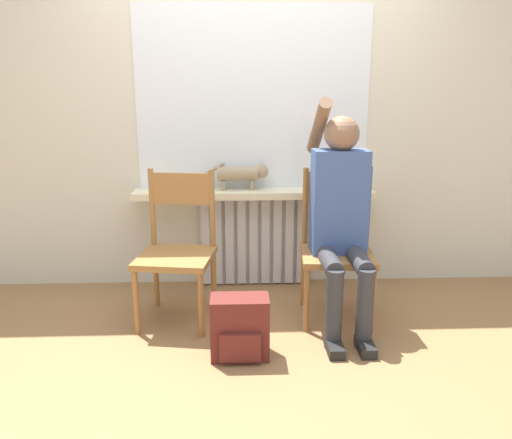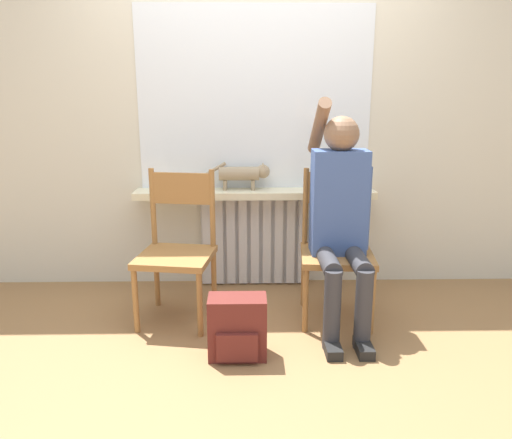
{
  "view_description": "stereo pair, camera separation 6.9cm",
  "coord_description": "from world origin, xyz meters",
  "px_view_note": "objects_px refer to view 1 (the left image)",
  "views": [
    {
      "loc": [
        -0.13,
        -2.5,
        1.46
      ],
      "look_at": [
        0.0,
        0.67,
        0.64
      ],
      "focal_mm": 35.0,
      "sensor_mm": 36.0,
      "label": 1
    },
    {
      "loc": [
        -0.06,
        -2.5,
        1.46
      ],
      "look_at": [
        0.0,
        0.67,
        0.64
      ],
      "focal_mm": 35.0,
      "sensor_mm": 36.0,
      "label": 2
    }
  ],
  "objects_px": {
    "chair_right": "(337,246)",
    "person": "(341,212)",
    "chair_left": "(177,248)",
    "backpack": "(240,328)",
    "cat": "(243,173)"
  },
  "relations": [
    {
      "from": "person",
      "to": "backpack",
      "type": "bearing_deg",
      "value": -146.68
    },
    {
      "from": "chair_left",
      "to": "chair_right",
      "type": "distance_m",
      "value": 1.03
    },
    {
      "from": "person",
      "to": "backpack",
      "type": "distance_m",
      "value": 0.94
    },
    {
      "from": "chair_left",
      "to": "cat",
      "type": "distance_m",
      "value": 0.8
    },
    {
      "from": "cat",
      "to": "backpack",
      "type": "bearing_deg",
      "value": -92.05
    },
    {
      "from": "chair_left",
      "to": "backpack",
      "type": "xyz_separation_m",
      "value": [
        0.39,
        -0.52,
        -0.31
      ]
    },
    {
      "from": "chair_left",
      "to": "person",
      "type": "height_order",
      "value": "person"
    },
    {
      "from": "chair_left",
      "to": "chair_right",
      "type": "height_order",
      "value": "same"
    },
    {
      "from": "chair_left",
      "to": "backpack",
      "type": "relative_size",
      "value": 2.72
    },
    {
      "from": "chair_right",
      "to": "person",
      "type": "distance_m",
      "value": 0.27
    },
    {
      "from": "backpack",
      "to": "chair_right",
      "type": "bearing_deg",
      "value": 39.41
    },
    {
      "from": "chair_right",
      "to": "chair_left",
      "type": "bearing_deg",
      "value": -175.13
    },
    {
      "from": "chair_right",
      "to": "cat",
      "type": "xyz_separation_m",
      "value": [
        -0.6,
        0.55,
        0.39
      ]
    },
    {
      "from": "chair_right",
      "to": "backpack",
      "type": "relative_size",
      "value": 2.72
    },
    {
      "from": "person",
      "to": "chair_right",
      "type": "bearing_deg",
      "value": 88.37
    }
  ]
}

